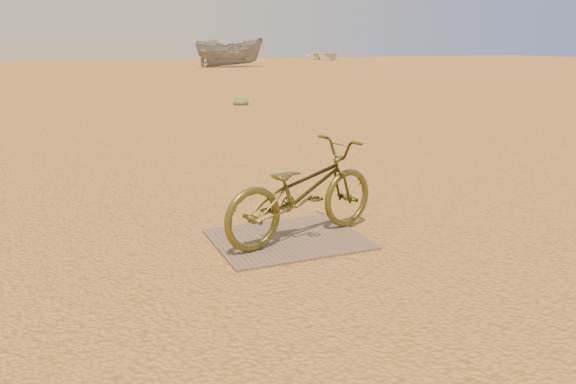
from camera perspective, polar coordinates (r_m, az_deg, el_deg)
name	(u,v)px	position (r m, az deg, el deg)	size (l,w,h in m)	color
ground	(336,228)	(5.46, 4.94, -3.67)	(120.00, 120.00, 0.00)	tan
plywood_board	(288,239)	(5.11, 0.00, -4.81)	(1.32, 1.07, 0.02)	brown
bicycle	(302,191)	(5.00, 1.46, 0.09)	(0.58, 1.66, 0.87)	#504F1D
boat_mid_right	(230,52)	(43.13, -5.88, 13.93)	(2.06, 5.47, 2.12)	gray
boat_far_right	(325,54)	(61.63, 3.81, 13.77)	(3.85, 5.39, 1.12)	white
kale_b	(241,105)	(16.50, -4.80, 8.82)	(0.46, 0.46, 0.25)	#58744D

